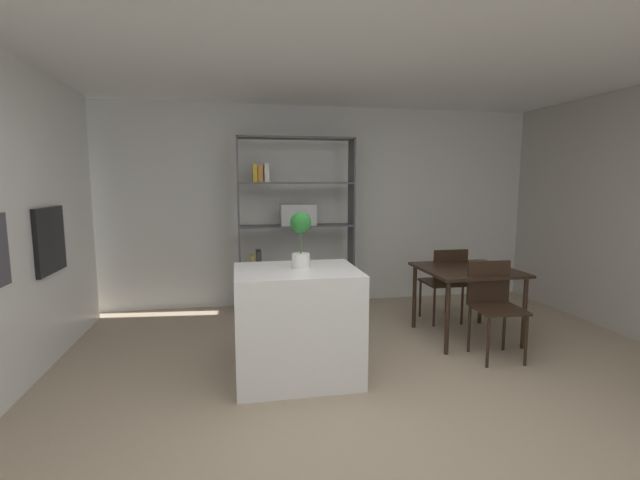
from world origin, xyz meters
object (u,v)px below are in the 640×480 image
object	(u,v)px
open_bookshelf	(291,225)
potted_plant_on_island	(301,235)
dining_chair_far	(445,278)
kitchen_island	(297,323)
dining_table	(467,276)
built_in_oven	(50,240)
dining_chair_near	(493,299)

from	to	relation	value
open_bookshelf	potted_plant_on_island	bearing A→B (deg)	-94.44
dining_chair_far	kitchen_island	bearing A→B (deg)	29.55
kitchen_island	dining_table	world-z (taller)	kitchen_island
open_bookshelf	dining_chair_far	size ratio (longest dim) A/B	2.47
open_bookshelf	dining_chair_far	distance (m)	1.96
built_in_oven	dining_chair_near	bearing A→B (deg)	-8.58
open_bookshelf	dining_chair_near	bearing A→B (deg)	-46.77
potted_plant_on_island	dining_chair_far	world-z (taller)	potted_plant_on_island
dining_chair_far	built_in_oven	bearing A→B (deg)	4.62
dining_chair_far	dining_chair_near	distance (m)	0.97
dining_table	kitchen_island	bearing A→B (deg)	-162.04
kitchen_island	dining_chair_near	xyz separation A→B (m)	(1.88, 0.12, 0.08)
kitchen_island	open_bookshelf	bearing A→B (deg)	84.34
built_in_oven	open_bookshelf	bearing A→B (deg)	27.42
kitchen_island	dining_chair_near	bearing A→B (deg)	3.69
open_bookshelf	kitchen_island	bearing A→B (deg)	-95.66
built_in_oven	dining_chair_near	xyz separation A→B (m)	(3.99, -0.60, -0.58)
dining_chair_near	kitchen_island	bearing A→B (deg)	-172.44
kitchen_island	open_bookshelf	distance (m)	2.03
kitchen_island	open_bookshelf	size ratio (longest dim) A/B	0.46
open_bookshelf	dining_chair_near	xyz separation A→B (m)	(1.69, -1.80, -0.56)
built_in_oven	dining_table	xyz separation A→B (m)	(3.99, -0.12, -0.46)
kitchen_island	dining_chair_far	distance (m)	2.17
kitchen_island	dining_chair_far	size ratio (longest dim) A/B	1.15
built_in_oven	dining_chair_far	xyz separation A→B (m)	(3.99, 0.37, -0.60)
built_in_oven	potted_plant_on_island	world-z (taller)	built_in_oven
built_in_oven	kitchen_island	world-z (taller)	built_in_oven
kitchen_island	open_bookshelf	world-z (taller)	open_bookshelf
potted_plant_on_island	dining_chair_near	bearing A→B (deg)	2.08
open_bookshelf	dining_chair_near	world-z (taller)	open_bookshelf
dining_table	dining_chair_far	xyz separation A→B (m)	(0.00, 0.48, -0.13)
dining_table	potted_plant_on_island	bearing A→B (deg)	-163.18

